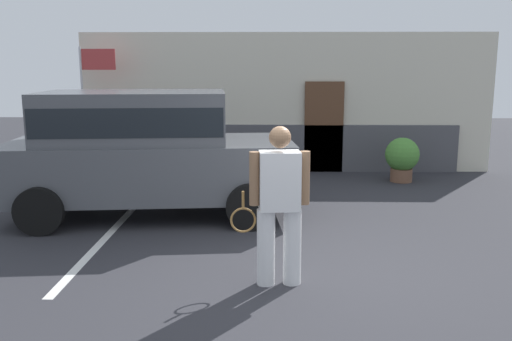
% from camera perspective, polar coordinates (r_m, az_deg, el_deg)
% --- Properties ---
extents(ground_plane, '(40.00, 40.00, 0.00)m').
position_cam_1_polar(ground_plane, '(6.59, 4.93, -11.03)').
color(ground_plane, '#2D2D33').
extents(parking_stripe_0, '(0.12, 4.40, 0.01)m').
position_cam_1_polar(parking_stripe_0, '(8.33, -15.32, -6.64)').
color(parking_stripe_0, silver).
rests_on(parking_stripe_0, ground_plane).
extents(house_frontage, '(9.52, 0.40, 3.21)m').
position_cam_1_polar(house_frontage, '(12.88, 3.20, 6.66)').
color(house_frontage, beige).
rests_on(house_frontage, ground_plane).
extents(parked_suv, '(4.77, 2.53, 2.05)m').
position_cam_1_polar(parked_suv, '(9.10, -11.57, 2.40)').
color(parked_suv, '#4C4F54').
rests_on(parked_suv, ground_plane).
extents(tennis_player_man, '(0.93, 0.32, 1.81)m').
position_cam_1_polar(tennis_player_man, '(6.09, 2.42, -3.55)').
color(tennis_player_man, white).
rests_on(tennis_player_man, ground_plane).
extents(potted_plant_by_porch, '(0.72, 0.72, 0.95)m').
position_cam_1_polar(potted_plant_by_porch, '(12.07, 15.03, 1.34)').
color(potted_plant_by_porch, brown).
rests_on(potted_plant_by_porch, ground_plane).
extents(flag_pole, '(0.80, 0.05, 2.87)m').
position_cam_1_polar(flag_pole, '(12.70, -16.91, 8.36)').
color(flag_pole, silver).
rests_on(flag_pole, ground_plane).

